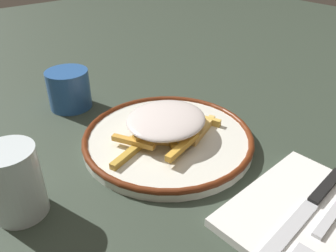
% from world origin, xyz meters
% --- Properties ---
extents(ground_plane, '(2.60, 2.60, 0.00)m').
position_xyz_m(ground_plane, '(0.00, 0.00, 0.00)').
color(ground_plane, '#313C30').
extents(plate, '(0.30, 0.30, 0.02)m').
position_xyz_m(plate, '(0.00, 0.00, 0.01)').
color(plate, silver).
rests_on(plate, ground_plane).
extents(fries_heap, '(0.17, 0.23, 0.04)m').
position_xyz_m(fries_heap, '(0.00, -0.00, 0.04)').
color(fries_heap, gold).
rests_on(fries_heap, plate).
extents(napkin, '(0.17, 0.22, 0.01)m').
position_xyz_m(napkin, '(-0.25, -0.03, 0.01)').
color(napkin, white).
rests_on(napkin, ground_plane).
extents(fork, '(0.04, 0.18, 0.01)m').
position_xyz_m(fork, '(-0.28, -0.02, 0.02)').
color(fork, silver).
rests_on(fork, napkin).
extents(knife, '(0.04, 0.21, 0.01)m').
position_xyz_m(knife, '(-0.25, -0.05, 0.02)').
color(knife, black).
rests_on(knife, napkin).
extents(water_glass, '(0.07, 0.07, 0.10)m').
position_xyz_m(water_glass, '(-0.00, 0.25, 0.05)').
color(water_glass, silver).
rests_on(water_glass, ground_plane).
extents(coffee_mug, '(0.11, 0.09, 0.08)m').
position_xyz_m(coffee_mug, '(0.24, 0.07, 0.04)').
color(coffee_mug, '#29579B').
rests_on(coffee_mug, ground_plane).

